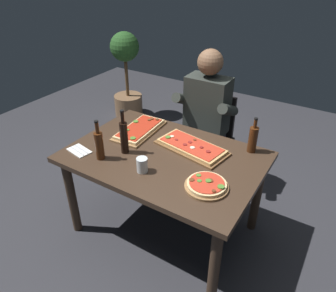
{
  "coord_description": "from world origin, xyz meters",
  "views": [
    {
      "loc": [
        1.05,
        -1.63,
        2.01
      ],
      "look_at": [
        0.0,
        0.05,
        0.79
      ],
      "focal_mm": 33.87,
      "sensor_mm": 36.0,
      "label": 1
    }
  ],
  "objects_px": {
    "wine_bottle_dark": "(253,139)",
    "pizza_rectangular_left": "(140,130)",
    "oil_bottle_amber": "(124,136)",
    "tumbler_near_camera": "(142,166)",
    "pizza_round_far": "(207,185)",
    "diner_chair": "(208,135)",
    "pizza_rectangular_front": "(191,147)",
    "potted_plant_corner": "(126,74)",
    "vinegar_bottle_green": "(99,144)",
    "seated_diner": "(204,116)",
    "dining_table": "(164,166)"
  },
  "relations": [
    {
      "from": "wine_bottle_dark",
      "to": "pizza_rectangular_left",
      "type": "bearing_deg",
      "value": -167.27
    },
    {
      "from": "oil_bottle_amber",
      "to": "tumbler_near_camera",
      "type": "height_order",
      "value": "oil_bottle_amber"
    },
    {
      "from": "pizza_round_far",
      "to": "tumbler_near_camera",
      "type": "xyz_separation_m",
      "value": [
        -0.44,
        -0.07,
        0.03
      ]
    },
    {
      "from": "diner_chair",
      "to": "pizza_rectangular_front",
      "type": "bearing_deg",
      "value": -76.08
    },
    {
      "from": "pizza_rectangular_front",
      "to": "pizza_rectangular_left",
      "type": "height_order",
      "value": "same"
    },
    {
      "from": "pizza_round_far",
      "to": "tumbler_near_camera",
      "type": "bearing_deg",
      "value": -170.8
    },
    {
      "from": "wine_bottle_dark",
      "to": "diner_chair",
      "type": "relative_size",
      "value": 0.32
    },
    {
      "from": "pizza_rectangular_left",
      "to": "oil_bottle_amber",
      "type": "height_order",
      "value": "oil_bottle_amber"
    },
    {
      "from": "oil_bottle_amber",
      "to": "potted_plant_corner",
      "type": "xyz_separation_m",
      "value": [
        -1.36,
        1.71,
        -0.28
      ]
    },
    {
      "from": "pizza_rectangular_left",
      "to": "oil_bottle_amber",
      "type": "xyz_separation_m",
      "value": [
        0.1,
        -0.31,
        0.11
      ]
    },
    {
      "from": "pizza_rectangular_front",
      "to": "oil_bottle_amber",
      "type": "distance_m",
      "value": 0.51
    },
    {
      "from": "vinegar_bottle_green",
      "to": "seated_diner",
      "type": "height_order",
      "value": "seated_diner"
    },
    {
      "from": "pizza_rectangular_front",
      "to": "vinegar_bottle_green",
      "type": "xyz_separation_m",
      "value": [
        -0.49,
        -0.46,
        0.1
      ]
    },
    {
      "from": "tumbler_near_camera",
      "to": "seated_diner",
      "type": "xyz_separation_m",
      "value": [
        -0.02,
        0.98,
        -0.04
      ]
    },
    {
      "from": "oil_bottle_amber",
      "to": "diner_chair",
      "type": "xyz_separation_m",
      "value": [
        0.23,
        0.98,
        -0.39
      ]
    },
    {
      "from": "pizza_round_far",
      "to": "oil_bottle_amber",
      "type": "bearing_deg",
      "value": 175.53
    },
    {
      "from": "pizza_rectangular_front",
      "to": "seated_diner",
      "type": "relative_size",
      "value": 0.44
    },
    {
      "from": "wine_bottle_dark",
      "to": "oil_bottle_amber",
      "type": "distance_m",
      "value": 0.94
    },
    {
      "from": "pizza_round_far",
      "to": "seated_diner",
      "type": "height_order",
      "value": "seated_diner"
    },
    {
      "from": "wine_bottle_dark",
      "to": "tumbler_near_camera",
      "type": "distance_m",
      "value": 0.83
    },
    {
      "from": "potted_plant_corner",
      "to": "dining_table",
      "type": "bearing_deg",
      "value": -44.31
    },
    {
      "from": "seated_diner",
      "to": "tumbler_near_camera",
      "type": "bearing_deg",
      "value": -88.67
    },
    {
      "from": "wine_bottle_dark",
      "to": "vinegar_bottle_green",
      "type": "bearing_deg",
      "value": -142.95
    },
    {
      "from": "oil_bottle_amber",
      "to": "seated_diner",
      "type": "bearing_deg",
      "value": 75.22
    },
    {
      "from": "diner_chair",
      "to": "potted_plant_corner",
      "type": "bearing_deg",
      "value": 155.15
    },
    {
      "from": "tumbler_near_camera",
      "to": "seated_diner",
      "type": "relative_size",
      "value": 0.08
    },
    {
      "from": "pizza_rectangular_front",
      "to": "pizza_round_far",
      "type": "relative_size",
      "value": 2.08
    },
    {
      "from": "oil_bottle_amber",
      "to": "vinegar_bottle_green",
      "type": "relative_size",
      "value": 1.13
    },
    {
      "from": "pizza_rectangular_left",
      "to": "pizza_round_far",
      "type": "relative_size",
      "value": 1.81
    },
    {
      "from": "dining_table",
      "to": "pizza_round_far",
      "type": "height_order",
      "value": "pizza_round_far"
    },
    {
      "from": "pizza_rectangular_front",
      "to": "wine_bottle_dark",
      "type": "bearing_deg",
      "value": 28.2
    },
    {
      "from": "pizza_round_far",
      "to": "wine_bottle_dark",
      "type": "bearing_deg",
      "value": 80.76
    },
    {
      "from": "pizza_round_far",
      "to": "tumbler_near_camera",
      "type": "distance_m",
      "value": 0.45
    },
    {
      "from": "pizza_round_far",
      "to": "potted_plant_corner",
      "type": "bearing_deg",
      "value": 139.33
    },
    {
      "from": "pizza_round_far",
      "to": "pizza_rectangular_left",
      "type": "bearing_deg",
      "value": 155.3
    },
    {
      "from": "pizza_round_far",
      "to": "seated_diner",
      "type": "xyz_separation_m",
      "value": [
        -0.47,
        0.91,
        -0.02
      ]
    },
    {
      "from": "pizza_rectangular_front",
      "to": "pizza_round_far",
      "type": "bearing_deg",
      "value": -49.66
    },
    {
      "from": "oil_bottle_amber",
      "to": "diner_chair",
      "type": "distance_m",
      "value": 1.08
    },
    {
      "from": "pizza_round_far",
      "to": "diner_chair",
      "type": "height_order",
      "value": "diner_chair"
    },
    {
      "from": "diner_chair",
      "to": "pizza_round_far",
      "type": "bearing_deg",
      "value": -65.61
    },
    {
      "from": "wine_bottle_dark",
      "to": "oil_bottle_amber",
      "type": "height_order",
      "value": "oil_bottle_amber"
    },
    {
      "from": "vinegar_bottle_green",
      "to": "tumbler_near_camera",
      "type": "distance_m",
      "value": 0.35
    },
    {
      "from": "dining_table",
      "to": "potted_plant_corner",
      "type": "height_order",
      "value": "potted_plant_corner"
    },
    {
      "from": "vinegar_bottle_green",
      "to": "tumbler_near_camera",
      "type": "relative_size",
      "value": 2.95
    },
    {
      "from": "potted_plant_corner",
      "to": "tumbler_near_camera",
      "type": "bearing_deg",
      "value": -48.76
    },
    {
      "from": "vinegar_bottle_green",
      "to": "potted_plant_corner",
      "type": "relative_size",
      "value": 0.26
    },
    {
      "from": "dining_table",
      "to": "diner_chair",
      "type": "xyz_separation_m",
      "value": [
        -0.04,
        0.86,
        -0.16
      ]
    },
    {
      "from": "pizza_round_far",
      "to": "oil_bottle_amber",
      "type": "xyz_separation_m",
      "value": [
        -0.69,
        0.05,
        0.11
      ]
    },
    {
      "from": "vinegar_bottle_green",
      "to": "dining_table",
      "type": "bearing_deg",
      "value": 37.64
    },
    {
      "from": "pizza_rectangular_front",
      "to": "tumbler_near_camera",
      "type": "xyz_separation_m",
      "value": [
        -0.15,
        -0.42,
        0.03
      ]
    }
  ]
}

